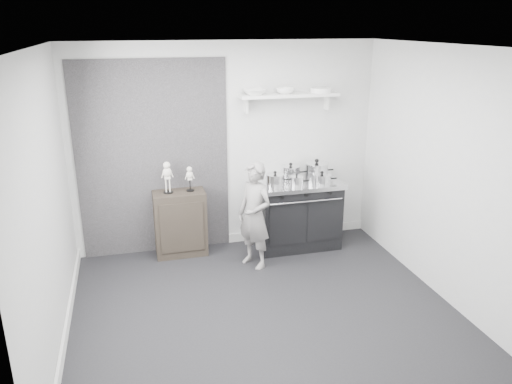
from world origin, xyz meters
TOP-DOWN VIEW (x-y plane):
  - ground at (0.00, 0.00)m, footprint 4.00×4.00m
  - room_shell at (-0.09, 0.15)m, footprint 4.02×3.62m
  - wall_shelf at (0.80, 1.68)m, footprint 1.30×0.26m
  - stove at (0.88, 1.48)m, footprint 1.14×0.71m
  - side_cabinet at (-0.68, 1.61)m, footprint 0.66×0.38m
  - child at (0.18, 1.03)m, footprint 0.54×0.58m
  - pot_front_left at (0.54, 1.38)m, footprint 0.33×0.24m
  - pot_back_left at (0.83, 1.63)m, footprint 0.34×0.26m
  - pot_back_right at (1.18, 1.57)m, footprint 0.40×0.32m
  - pot_front_right at (1.15, 1.32)m, footprint 0.33×0.25m
  - pot_front_center at (0.81, 1.31)m, footprint 0.26×0.17m
  - skeleton_full at (-0.81, 1.61)m, footprint 0.13×0.08m
  - skeleton_torso at (-0.53, 1.61)m, footprint 0.10×0.07m
  - bowl_large at (0.34, 1.67)m, footprint 0.30×0.30m
  - bowl_small at (0.75, 1.67)m, footprint 0.23×0.23m
  - plate_stack at (1.23, 1.67)m, footprint 0.28×0.28m

SIDE VIEW (x-z plane):
  - ground at x=0.00m, z-range 0.00..0.00m
  - side_cabinet at x=-0.68m, z-range 0.00..0.86m
  - stove at x=0.88m, z-range 0.00..0.91m
  - child at x=0.18m, z-range 0.00..1.34m
  - pot_front_center at x=0.81m, z-range 0.90..1.05m
  - pot_front_right at x=1.15m, z-range 0.89..1.06m
  - pot_front_left at x=0.54m, z-range 0.89..1.09m
  - pot_back_left at x=0.83m, z-range 0.89..1.11m
  - pot_back_right at x=1.18m, z-range 0.88..1.15m
  - skeleton_torso at x=-0.53m, z-range 0.86..1.23m
  - skeleton_full at x=-0.81m, z-range 0.86..1.33m
  - room_shell at x=-0.09m, z-range 0.28..2.99m
  - wall_shelf at x=0.80m, z-range 1.89..2.13m
  - plate_stack at x=1.23m, z-range 2.04..2.10m
  - bowl_large at x=0.34m, z-range 2.04..2.11m
  - bowl_small at x=0.75m, z-range 2.04..2.11m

